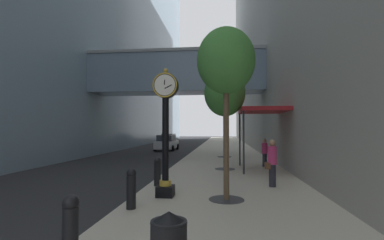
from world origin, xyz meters
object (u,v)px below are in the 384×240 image
object	(u,v)px
bollard_third	(157,171)
car_white_near	(167,143)
street_tree_near	(226,62)
street_tree_mid_far	(224,93)
street_clock	(165,126)
bollard_nearest	(70,227)
pedestrian_walking	(272,162)
street_tree_mid_near	(225,93)
car_grey_mid	(169,139)
bollard_second	(131,187)
pedestrian_by_clock	(265,152)

from	to	relation	value
bollard_third	car_white_near	world-z (taller)	car_white_near
street_tree_near	street_tree_mid_far	bearing A→B (deg)	90.00
street_clock	bollard_nearest	xyz separation A→B (m)	(-0.65, -4.61, -1.72)
bollard_third	pedestrian_walking	xyz separation A→B (m)	(4.40, 0.32, 0.37)
bollard_third	street_tree_mid_near	bearing A→B (deg)	61.15
street_tree_near	car_grey_mid	size ratio (longest dim) A/B	1.20
pedestrian_walking	car_white_near	xyz separation A→B (m)	(-7.91, 18.82, -0.29)
street_tree_mid_far	car_grey_mid	distance (m)	19.90
street_tree_near	street_tree_mid_near	bearing A→B (deg)	90.00
street_clock	car_grey_mid	xyz separation A→B (m)	(-5.89, 30.79, -1.66)
bollard_third	car_white_near	distance (m)	19.46
bollard_second	car_white_near	world-z (taller)	car_white_near
bollard_nearest	pedestrian_walking	xyz separation A→B (m)	(4.40, 6.57, 0.37)
street_clock	pedestrian_walking	xyz separation A→B (m)	(3.74, 1.96, -1.35)
bollard_nearest	street_clock	bearing A→B (deg)	81.92
street_tree_near	car_white_near	size ratio (longest dim) A/B	1.32
street_clock	pedestrian_walking	bearing A→B (deg)	27.63
street_tree_mid_near	street_tree_mid_far	distance (m)	6.68
car_grey_mid	pedestrian_walking	bearing A→B (deg)	-71.52
street_tree_mid_near	pedestrian_by_clock	size ratio (longest dim) A/B	3.41
street_tree_near	car_white_near	world-z (taller)	street_tree_near
bollard_second	car_grey_mid	world-z (taller)	car_grey_mid
bollard_second	street_tree_mid_far	bearing A→B (deg)	79.72
bollard_second	street_tree_near	size ratio (longest dim) A/B	0.21
bollard_second	street_tree_mid_near	distance (m)	9.07
street_tree_mid_near	bollard_nearest	bearing A→B (deg)	-103.43
car_white_near	car_grey_mid	bearing A→B (deg)	99.77
bollard_second	street_tree_mid_near	world-z (taller)	street_tree_mid_near
bollard_third	street_tree_mid_far	world-z (taller)	street_tree_mid_far
street_tree_near	street_tree_mid_near	size ratio (longest dim) A/B	0.99
pedestrian_walking	car_grey_mid	xyz separation A→B (m)	(-9.64, 28.83, -0.31)
pedestrian_by_clock	car_white_near	distance (m)	15.56
bollard_nearest	car_grey_mid	distance (m)	35.78
street_tree_mid_far	bollard_third	bearing A→B (deg)	-103.01
bollard_third	pedestrian_walking	world-z (taller)	pedestrian_walking
pedestrian_walking	street_tree_near	bearing A→B (deg)	-129.24
street_tree_near	pedestrian_walking	size ratio (longest dim) A/B	3.02
street_tree_near	bollard_second	bearing A→B (deg)	-153.99
bollard_third	car_grey_mid	xyz separation A→B (m)	(-5.24, 29.15, 0.06)
car_white_near	street_clock	bearing A→B (deg)	-78.65
bollard_second	car_white_near	distance (m)	22.54
bollard_third	car_grey_mid	bearing A→B (deg)	100.19
bollard_third	bollard_nearest	bearing A→B (deg)	-90.00
street_clock	bollard_third	size ratio (longest dim) A/B	3.76
bollard_second	bollard_third	bearing A→B (deg)	90.00
bollard_second	pedestrian_walking	distance (m)	5.60
pedestrian_walking	car_grey_mid	bearing A→B (deg)	108.48
bollard_second	street_tree_mid_near	size ratio (longest dim) A/B	0.20
bollard_nearest	street_tree_near	xyz separation A→B (m)	(2.63, 4.41, 3.73)
street_clock	street_tree_mid_far	bearing A→B (deg)	81.37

